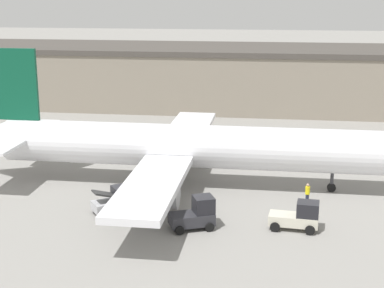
{
  "coord_description": "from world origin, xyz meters",
  "views": [
    {
      "loc": [
        6.56,
        -47.35,
        16.29
      ],
      "look_at": [
        0.0,
        0.0,
        3.65
      ],
      "focal_mm": 55.0,
      "sensor_mm": 36.0,
      "label": 1
    }
  ],
  "objects_px": {
    "airplane": "(180,146)",
    "baggage_tug": "(298,217)",
    "belt_loader_truck": "(114,201)",
    "pushback_tug": "(196,214)",
    "ground_crew_worker": "(307,193)"
  },
  "relations": [
    {
      "from": "baggage_tug",
      "to": "belt_loader_truck",
      "type": "bearing_deg",
      "value": -179.48
    },
    {
      "from": "baggage_tug",
      "to": "pushback_tug",
      "type": "height_order",
      "value": "pushback_tug"
    },
    {
      "from": "ground_crew_worker",
      "to": "belt_loader_truck",
      "type": "distance_m",
      "value": 14.95
    },
    {
      "from": "ground_crew_worker",
      "to": "belt_loader_truck",
      "type": "height_order",
      "value": "belt_loader_truck"
    },
    {
      "from": "belt_loader_truck",
      "to": "airplane",
      "type": "bearing_deg",
      "value": 26.3
    },
    {
      "from": "airplane",
      "to": "ground_crew_worker",
      "type": "xyz_separation_m",
      "value": [
        10.53,
        -3.21,
        -2.52
      ]
    },
    {
      "from": "belt_loader_truck",
      "to": "pushback_tug",
      "type": "distance_m",
      "value": 6.69
    },
    {
      "from": "baggage_tug",
      "to": "pushback_tug",
      "type": "relative_size",
      "value": 1.02
    },
    {
      "from": "airplane",
      "to": "ground_crew_worker",
      "type": "height_order",
      "value": "airplane"
    },
    {
      "from": "ground_crew_worker",
      "to": "pushback_tug",
      "type": "distance_m",
      "value": 10.03
    },
    {
      "from": "ground_crew_worker",
      "to": "pushback_tug",
      "type": "bearing_deg",
      "value": 81.67
    },
    {
      "from": "airplane",
      "to": "baggage_tug",
      "type": "distance_m",
      "value": 13.07
    },
    {
      "from": "ground_crew_worker",
      "to": "belt_loader_truck",
      "type": "relative_size",
      "value": 0.51
    },
    {
      "from": "airplane",
      "to": "belt_loader_truck",
      "type": "bearing_deg",
      "value": -117.87
    },
    {
      "from": "airplane",
      "to": "pushback_tug",
      "type": "xyz_separation_m",
      "value": [
        2.51,
        -9.24,
        -2.37
      ]
    }
  ]
}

